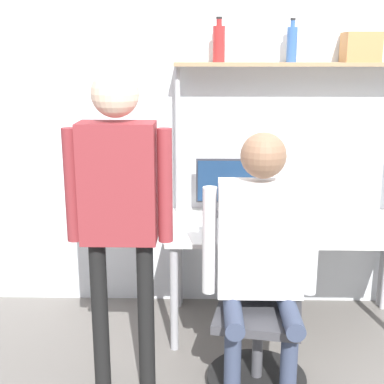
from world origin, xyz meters
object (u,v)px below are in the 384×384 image
(office_chair, at_px, (258,337))
(bottle_blue, at_px, (291,44))
(person_seated, at_px, (261,243))
(bottle_red, at_px, (219,43))
(cell_phone, at_px, (286,232))
(person_standing, at_px, (119,194))
(laptop, at_px, (250,222))
(storage_box, at_px, (361,47))
(monitor, at_px, (231,186))

(office_chair, bearing_deg, bottle_blue, 74.49)
(person_seated, xyz_separation_m, bottle_red, (-0.21, 0.96, 1.04))
(cell_phone, xyz_separation_m, person_standing, (-0.95, -0.57, 0.39))
(laptop, height_order, storage_box, storage_box)
(bottle_red, bearing_deg, storage_box, 0.00)
(office_chair, xyz_separation_m, person_standing, (-0.75, -0.08, 0.85))
(person_standing, xyz_separation_m, storage_box, (1.45, 1.00, 0.73))
(bottle_red, distance_m, storage_box, 0.92)
(person_seated, xyz_separation_m, bottle_blue, (0.26, 0.96, 1.03))
(bottle_blue, relative_size, storage_box, 1.22)
(laptop, bearing_deg, office_chair, -87.87)
(person_seated, xyz_separation_m, storage_box, (0.71, 0.96, 1.01))
(cell_phone, bearing_deg, bottle_blue, 83.62)
(cell_phone, distance_m, person_seated, 0.59)
(bottle_blue, bearing_deg, person_standing, -135.11)
(cell_phone, relative_size, person_seated, 0.10)
(person_standing, bearing_deg, monitor, 56.64)
(monitor, bearing_deg, office_chair, -81.81)
(laptop, relative_size, cell_phone, 2.13)
(person_standing, bearing_deg, storage_box, 34.47)
(cell_phone, height_order, person_standing, person_standing)
(monitor, height_order, cell_phone, monitor)
(bottle_red, xyz_separation_m, storage_box, (0.92, 0.00, -0.03))
(monitor, distance_m, person_seated, 0.92)
(bottle_blue, bearing_deg, office_chair, -105.51)
(monitor, xyz_separation_m, laptop, (0.11, -0.36, -0.15))
(monitor, bearing_deg, bottle_red, 150.75)
(cell_phone, height_order, bottle_red, bottle_red)
(laptop, xyz_separation_m, person_seated, (0.01, -0.55, 0.06))
(person_seated, relative_size, bottle_red, 5.02)
(laptop, xyz_separation_m, storage_box, (0.72, 0.41, 1.07))
(laptop, bearing_deg, person_standing, -141.14)
(laptop, xyz_separation_m, cell_phone, (0.23, -0.01, -0.06))
(cell_phone, distance_m, storage_box, 1.30)
(person_standing, bearing_deg, laptop, 38.86)
(laptop, distance_m, bottle_blue, 1.20)
(storage_box, bearing_deg, person_seated, -126.67)
(storage_box, bearing_deg, cell_phone, -139.63)
(storage_box, bearing_deg, monitor, -176.40)
(person_seated, height_order, storage_box, storage_box)
(bottle_red, height_order, storage_box, bottle_red)
(bottle_red, bearing_deg, cell_phone, -44.95)
(person_seated, bearing_deg, cell_phone, 68.12)
(laptop, distance_m, person_seated, 0.55)
(person_standing, relative_size, storage_box, 7.74)
(office_chair, bearing_deg, storage_box, 52.41)
(office_chair, height_order, person_seated, person_seated)
(laptop, xyz_separation_m, office_chair, (0.02, -0.51, -0.51))
(cell_phone, relative_size, bottle_red, 0.52)
(person_seated, bearing_deg, laptop, 91.22)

